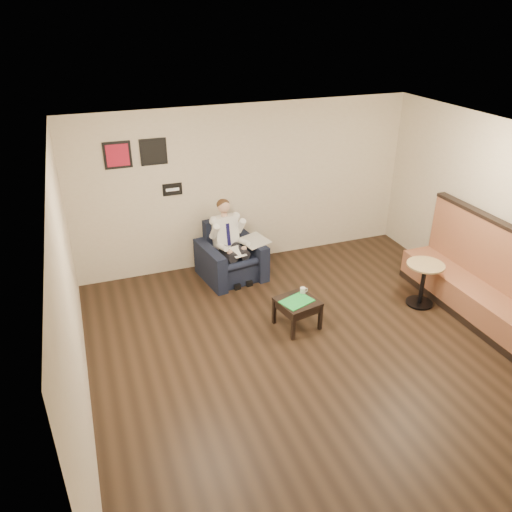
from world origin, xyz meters
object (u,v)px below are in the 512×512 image
object	(u,v)px
armchair	(231,252)
seated_man	(234,246)
banquette	(480,272)
cafe_table	(422,284)
coffee_mug	(303,291)
side_table	(297,313)
smartphone	(294,294)
green_folder	(297,301)

from	to	relation	value
armchair	seated_man	world-z (taller)	seated_man
banquette	cafe_table	size ratio (longest dim) A/B	3.94
armchair	banquette	xyz separation A→B (m)	(3.08, -2.36, 0.24)
seated_man	coffee_mug	bearing A→B (deg)	-77.94
side_table	smartphone	size ratio (longest dim) A/B	3.93
green_folder	smartphone	bearing A→B (deg)	77.52
side_table	coffee_mug	distance (m)	0.34
cafe_table	banquette	bearing A→B (deg)	-40.94
smartphone	cafe_table	world-z (taller)	cafe_table
armchair	banquette	bearing A→B (deg)	-46.48
seated_man	armchair	bearing A→B (deg)	90.00
green_folder	coffee_mug	distance (m)	0.25
side_table	coffee_mug	world-z (taller)	coffee_mug
side_table	green_folder	xyz separation A→B (m)	(-0.02, -0.03, 0.23)
seated_man	smartphone	world-z (taller)	seated_man
smartphone	banquette	world-z (taller)	banquette
coffee_mug	smartphone	bearing A→B (deg)	174.38
green_folder	smartphone	distance (m)	0.19
seated_man	banquette	bearing A→B (deg)	-45.21
coffee_mug	green_folder	bearing A→B (deg)	-134.83
green_folder	smartphone	world-z (taller)	green_folder
green_folder	coffee_mug	size ratio (longest dim) A/B	4.74
seated_man	cafe_table	xyz separation A→B (m)	(2.49, -1.74, -0.29)
seated_man	side_table	bearing A→B (deg)	-84.55
armchair	seated_man	size ratio (longest dim) A/B	0.75
seated_man	side_table	size ratio (longest dim) A/B	2.38
armchair	cafe_table	distance (m)	3.12
green_folder	cafe_table	xyz separation A→B (m)	(2.09, -0.09, -0.09)
armchair	smartphone	world-z (taller)	armchair
armchair	green_folder	size ratio (longest dim) A/B	2.20
green_folder	smartphone	size ratio (longest dim) A/B	3.21
armchair	smartphone	size ratio (longest dim) A/B	7.06
cafe_table	smartphone	bearing A→B (deg)	172.27
banquette	coffee_mug	bearing A→B (deg)	162.93
cafe_table	armchair	bearing A→B (deg)	143.41
coffee_mug	smartphone	xyz separation A→B (m)	(-0.13, 0.01, -0.04)
smartphone	armchair	bearing A→B (deg)	104.57
cafe_table	side_table	bearing A→B (deg)	176.80
seated_man	smartphone	size ratio (longest dim) A/B	9.36
coffee_mug	smartphone	size ratio (longest dim) A/B	0.68
green_folder	banquette	bearing A→B (deg)	-12.49
seated_man	side_table	distance (m)	1.73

